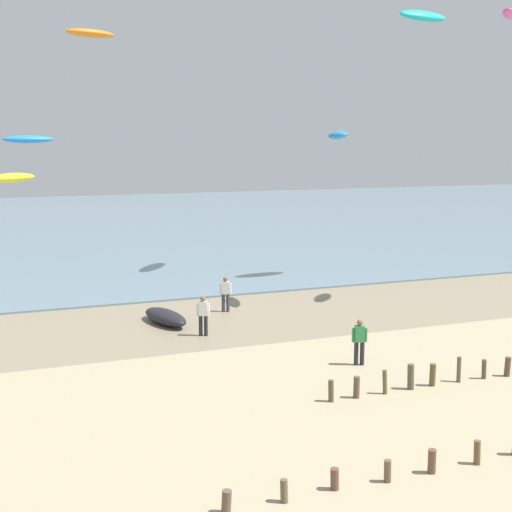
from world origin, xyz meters
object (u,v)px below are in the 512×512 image
Objects in this scene: person_mid_beach at (359,341)px; grounded_kite at (165,317)px; kite_aloft_5 at (91,33)px; person_by_waterline at (226,293)px; kite_aloft_6 at (510,14)px; kite_aloft_10 at (28,139)px; kite_aloft_0 at (423,16)px; kite_aloft_9 at (13,178)px; kite_aloft_1 at (338,135)px; person_nearest_camera at (203,315)px.

grounded_kite is (-5.33, 8.14, -0.60)m from person_mid_beach.
kite_aloft_5 is at bearing -11.74° from grounded_kite.
kite_aloft_5 reaches higher than person_by_waterline.
person_mid_beach is 0.78× the size of kite_aloft_6.
kite_aloft_0 is at bearing 135.79° from kite_aloft_10.
grounded_kite is 10.19m from kite_aloft_9.
grounded_kite is 1.08× the size of kite_aloft_9.
grounded_kite is 0.97× the size of kite_aloft_0.
kite_aloft_1 reaches higher than kite_aloft_10.
kite_aloft_6 is at bearing 87.65° from kite_aloft_0.
person_mid_beach is 18.61m from kite_aloft_9.
person_nearest_camera is 11.15m from kite_aloft_1.
kite_aloft_0 is 1.40× the size of kite_aloft_1.
grounded_kite is 21.78m from kite_aloft_10.
person_mid_beach is 0.55× the size of kite_aloft_5.
kite_aloft_1 reaches higher than person_mid_beach.
person_nearest_camera is at bearing 96.37° from kite_aloft_10.
person_mid_beach is 0.52× the size of kite_aloft_10.
kite_aloft_5 reaches higher than kite_aloft_1.
kite_aloft_6 is (0.62, -6.34, -0.87)m from kite_aloft_0.
person_by_waterline is 0.55× the size of kite_aloft_5.
kite_aloft_0 is (14.92, 7.12, 14.02)m from person_nearest_camera.
kite_aloft_0 reaches higher than grounded_kite.
grounded_kite is (-3.21, -1.14, -0.60)m from person_by_waterline.
kite_aloft_10 is (-20.57, 15.12, -6.75)m from kite_aloft_0.
person_mid_beach is 0.59× the size of kite_aloft_9.
kite_aloft_0 is 1.11× the size of kite_aloft_9.
person_nearest_camera is at bearing -120.88° from person_by_waterline.
person_by_waterline is at bearing 102.88° from person_mid_beach.
kite_aloft_9 is (-7.07, 8.04, 5.44)m from person_nearest_camera.
person_mid_beach is 0.74× the size of kite_aloft_1.
kite_aloft_9 is (-6.02, 5.58, 6.04)m from grounded_kite.
person_by_waterline is 0.74× the size of kite_aloft_1.
person_by_waterline is 19.28m from kite_aloft_0.
person_mid_beach is 21.76m from kite_aloft_0.
kite_aloft_10 reaches higher than person_mid_beach.
kite_aloft_5 is at bearing 113.80° from kite_aloft_10.
kite_aloft_6 reaches higher than person_nearest_camera.
person_mid_beach is at bearing 170.03° from kite_aloft_1.
person_mid_beach is 26.64m from kite_aloft_5.
grounded_kite is 22.15m from kite_aloft_0.
kite_aloft_9 is at bearing 129.59° from person_mid_beach.
person_by_waterline is at bearing -86.29° from grounded_kite.
kite_aloft_6 is at bearing -11.90° from person_by_waterline.
kite_aloft_1 is 0.70× the size of kite_aloft_10.
kite_aloft_10 reaches higher than grounded_kite.
kite_aloft_5 is 1.06× the size of kite_aloft_9.
kite_aloft_0 is 1.48× the size of kite_aloft_6.
person_nearest_camera is at bearing -172.77° from grounded_kite.
kite_aloft_5 is at bearing -36.59° from kite_aloft_0.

